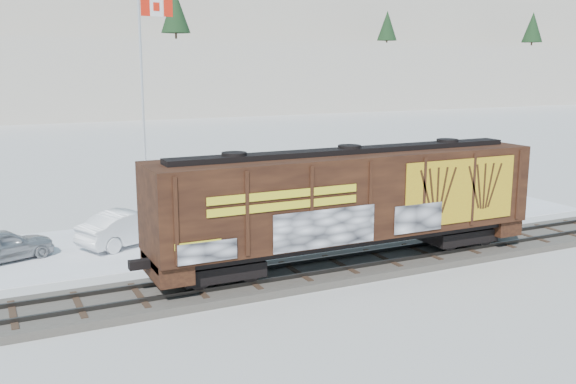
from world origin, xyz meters
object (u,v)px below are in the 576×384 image
car_white (131,227)px  car_dark (423,200)px  hopper_railcar (349,199)px  flagpole (146,133)px  car_silver (3,245)px

car_white → car_dark: (15.84, -0.76, -0.06)m
car_white → car_dark: size_ratio=0.96×
hopper_railcar → flagpole: (-4.46, 14.14, 1.49)m
hopper_railcar → car_white: size_ratio=3.28×
flagpole → car_dark: (13.37, -7.37, -3.63)m
car_silver → car_white: car_white is taller
car_silver → car_dark: bearing=-109.6°
hopper_railcar → flagpole: bearing=107.5°
car_silver → hopper_railcar: bearing=-138.8°
hopper_railcar → car_dark: (8.90, 6.77, -2.15)m
car_silver → car_dark: 21.20m
flagpole → car_silver: 11.09m
flagpole → car_silver: flagpole is taller
flagpole → car_white: (-2.48, -6.61, -3.57)m
car_silver → flagpole: bearing=-66.9°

